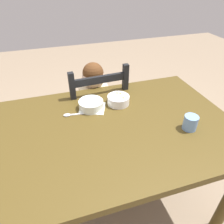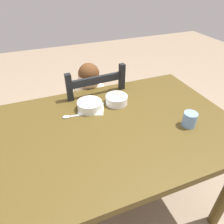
{
  "view_description": "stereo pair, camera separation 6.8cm",
  "coord_description": "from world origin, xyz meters",
  "views": [
    {
      "loc": [
        -0.29,
        -0.87,
        1.52
      ],
      "look_at": [
        -0.0,
        0.06,
        0.83
      ],
      "focal_mm": 33.55,
      "sensor_mm": 36.0,
      "label": 1
    },
    {
      "loc": [
        -0.36,
        -0.85,
        1.52
      ],
      "look_at": [
        -0.0,
        0.06,
        0.83
      ],
      "focal_mm": 33.55,
      "sensor_mm": 36.0,
      "label": 2
    }
  ],
  "objects": [
    {
      "name": "drinking_cup",
      "position": [
        0.38,
        -0.15,
        0.82
      ],
      "size": [
        0.08,
        0.08,
        0.08
      ],
      "primitive_type": "cylinder",
      "color": "#719CDA",
      "rests_on": "dining_table"
    },
    {
      "name": "dining_table",
      "position": [
        0.0,
        0.0,
        0.67
      ],
      "size": [
        1.36,
        0.92,
        0.78
      ],
      "color": "#4C3B17",
      "rests_on": "ground"
    },
    {
      "name": "bowl_of_peas",
      "position": [
        -0.09,
        0.21,
        0.81
      ],
      "size": [
        0.15,
        0.15,
        0.06
      ],
      "color": "white",
      "rests_on": "dining_table"
    },
    {
      "name": "bowl_of_carrots",
      "position": [
        0.09,
        0.21,
        0.81
      ],
      "size": [
        0.14,
        0.14,
        0.06
      ],
      "color": "white",
      "rests_on": "dining_table"
    },
    {
      "name": "child_figure",
      "position": [
        -0.0,
        0.5,
        0.62
      ],
      "size": [
        0.32,
        0.31,
        0.94
      ],
      "color": "beige",
      "rests_on": "ground"
    },
    {
      "name": "paper_napkin",
      "position": [
        -0.09,
        0.21,
        0.78
      ],
      "size": [
        0.2,
        0.19,
        0.0
      ],
      "primitive_type": "cube",
      "rotation": [
        0.0,
        0.0,
        -0.38
      ],
      "color": "white",
      "rests_on": "dining_table"
    },
    {
      "name": "dining_chair",
      "position": [
        0.0,
        0.51,
        0.45
      ],
      "size": [
        0.44,
        0.44,
        0.97
      ],
      "color": "black",
      "rests_on": "ground"
    },
    {
      "name": "spoon",
      "position": [
        -0.23,
        0.17,
        0.78
      ],
      "size": [
        0.14,
        0.04,
        0.01
      ],
      "color": "silver",
      "rests_on": "dining_table"
    },
    {
      "name": "ground_plane",
      "position": [
        0.0,
        0.0,
        0.0
      ],
      "size": [
        8.0,
        8.0,
        0.0
      ],
      "primitive_type": "plane",
      "color": "gray"
    }
  ]
}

